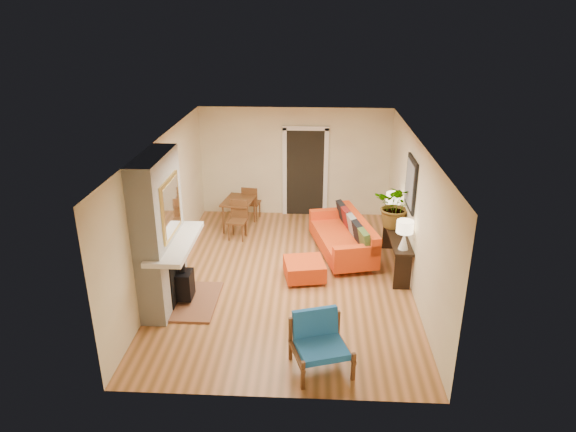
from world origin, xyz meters
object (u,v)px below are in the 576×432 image
at_px(lamp_far, 393,202).
at_px(houseplant, 396,206).
at_px(ottoman, 304,269).
at_px(dining_table, 242,206).
at_px(blue_chair, 319,339).
at_px(lamp_near, 405,231).
at_px(sofa, 346,237).
at_px(console_table, 397,240).

distance_m(lamp_far, houseplant, 0.49).
bearing_deg(ottoman, dining_table, 122.43).
bearing_deg(blue_chair, lamp_near, 57.57).
bearing_deg(blue_chair, lamp_far, 68.63).
distance_m(blue_chair, lamp_near, 2.85).
xyz_separation_m(blue_chair, lamp_near, (1.49, 2.35, 0.64)).
bearing_deg(blue_chair, houseplant, 66.05).
distance_m(lamp_near, lamp_far, 1.47).
distance_m(sofa, ottoman, 1.42).
bearing_deg(console_table, ottoman, -162.28).
bearing_deg(lamp_far, houseplant, -91.20).
height_order(dining_table, console_table, dining_table).
relative_size(lamp_near, houseplant, 0.61).
bearing_deg(ottoman, sofa, 54.50).
height_order(blue_chair, lamp_far, lamp_far).
height_order(sofa, lamp_near, lamp_near).
relative_size(ottoman, blue_chair, 0.88).
height_order(blue_chair, dining_table, dining_table).
distance_m(ottoman, console_table, 1.88).
xyz_separation_m(sofa, ottoman, (-0.82, -1.15, -0.16)).
relative_size(blue_chair, houseplant, 1.06).
bearing_deg(lamp_near, sofa, 125.99).
distance_m(blue_chair, dining_table, 5.12).
bearing_deg(blue_chair, ottoman, 95.97).
relative_size(ottoman, dining_table, 0.52).
distance_m(dining_table, console_table, 3.68).
distance_m(console_table, houseplant, 0.66).
relative_size(console_table, houseplant, 2.08).
bearing_deg(sofa, console_table, -32.37).
distance_m(console_table, lamp_far, 0.91).
bearing_deg(houseplant, sofa, 162.29).
height_order(ottoman, dining_table, dining_table).
distance_m(sofa, lamp_near, 1.73).
height_order(lamp_near, lamp_far, same).
relative_size(sofa, lamp_near, 4.18).
bearing_deg(houseplant, lamp_far, 88.80).
height_order(sofa, ottoman, sofa).
height_order(console_table, lamp_near, lamp_near).
bearing_deg(console_table, lamp_near, -90.00).
xyz_separation_m(sofa, dining_table, (-2.30, 1.18, 0.19)).
xyz_separation_m(ottoman, lamp_near, (1.75, -0.13, 0.85)).
relative_size(sofa, blue_chair, 2.40).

